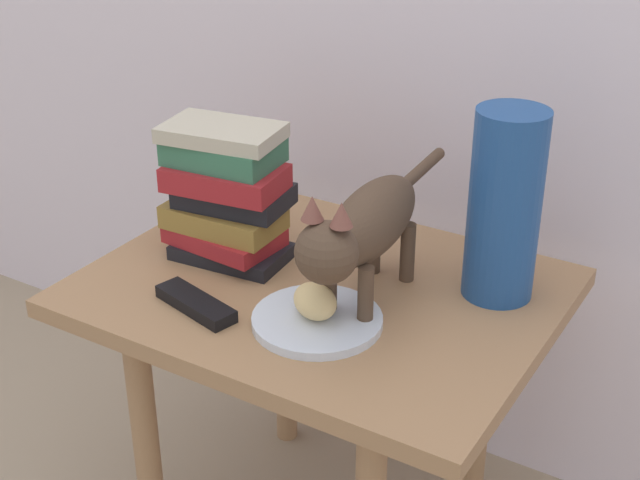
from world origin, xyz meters
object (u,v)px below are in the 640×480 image
object	(u,v)px
side_table	(320,326)
book_stack	(226,193)
plate	(317,320)
green_vase	(505,206)
cat	(364,228)
tv_remote	(196,304)
bread_roll	(315,301)

from	to	relation	value
side_table	book_stack	bearing A→B (deg)	178.28
plate	green_vase	bearing A→B (deg)	49.67
side_table	book_stack	xyz separation A→B (m)	(-0.19, 0.01, 0.20)
cat	tv_remote	bearing A→B (deg)	-145.48
bread_roll	book_stack	bearing A→B (deg)	155.25
side_table	tv_remote	distance (m)	0.22
tv_remote	green_vase	bearing A→B (deg)	51.72
bread_roll	tv_remote	xyz separation A→B (m)	(-0.18, -0.06, -0.03)
side_table	green_vase	bearing A→B (deg)	25.75
bread_roll	plate	bearing A→B (deg)	-6.41
side_table	bread_roll	bearing A→B (deg)	-62.24
side_table	cat	distance (m)	0.23
book_stack	bread_roll	bearing A→B (deg)	-24.75
plate	bread_roll	bearing A→B (deg)	173.59
book_stack	cat	bearing A→B (deg)	-5.36
tv_remote	bread_roll	bearing A→B (deg)	32.92
plate	green_vase	world-z (taller)	green_vase
side_table	bread_roll	world-z (taller)	bread_roll
green_vase	tv_remote	world-z (taller)	green_vase
cat	tv_remote	size ratio (longest dim) A/B	3.19
cat	book_stack	bearing A→B (deg)	174.64
side_table	plate	size ratio (longest dim) A/B	3.74
plate	tv_remote	bearing A→B (deg)	-161.83
bread_roll	green_vase	xyz separation A→B (m)	(0.20, 0.23, 0.11)
cat	green_vase	bearing A→B (deg)	40.94
plate	cat	xyz separation A→B (m)	(0.03, 0.09, 0.13)
plate	tv_remote	distance (m)	0.19
side_table	plate	bearing A→B (deg)	-60.73
book_stack	side_table	bearing A→B (deg)	-1.72
side_table	green_vase	distance (m)	0.36
green_vase	plate	bearing A→B (deg)	-130.33
cat	book_stack	xyz separation A→B (m)	(-0.27, 0.03, -0.02)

